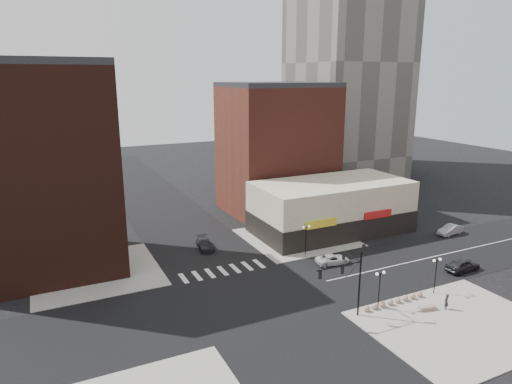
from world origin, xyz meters
TOP-DOWN VIEW (x-y plane):
  - ground at (0.00, 0.00)m, footprint 240.00×240.00m
  - road_ew at (0.00, 0.00)m, footprint 200.00×14.00m
  - road_ns at (0.00, 0.00)m, footprint 14.00×200.00m
  - sidewalk_nw at (-14.50, 14.50)m, footprint 15.00×15.00m
  - sidewalk_ne at (14.50, 14.50)m, footprint 15.00×15.00m
  - sidewalk_se at (16.00, -14.00)m, footprint 18.00×14.00m
  - building_nw at (-19.00, 18.50)m, footprint 16.00×15.00m
  - building_ne_midrise at (19.00, 29.50)m, footprint 18.00×15.00m
  - tower_far at (60.00, 56.00)m, footprint 18.00×18.00m
  - building_ne_row at (21.00, 15.00)m, footprint 24.20×12.20m
  - traffic_signal at (7.24, -7.83)m, footprint 5.59×3.09m
  - street_lamp_se_a at (11.00, -8.00)m, footprint 1.22×0.32m
  - street_lamp_se_b at (19.00, -8.00)m, footprint 1.22×0.32m
  - street_lamp_ne at (12.00, 8.00)m, footprint 1.22×0.32m
  - bollard_row at (13.18, -8.00)m, footprint 8.00×0.65m
  - white_suv at (13.68, 4.01)m, footprint 4.75×2.65m
  - dark_sedan_east at (27.07, -4.97)m, footprint 4.87×2.09m
  - silver_sedan at (36.69, 5.53)m, footprint 4.72×2.13m
  - dark_sedan_north at (0.49, 16.42)m, footprint 2.47×4.95m
  - pedestrian at (17.28, -11.22)m, footprint 0.71×0.55m
  - stone_bench at (15.37, -10.54)m, footprint 1.97×0.98m

SIDE VIEW (x-z plane):
  - ground at x=0.00m, z-range 0.00..0.00m
  - road_ew at x=0.00m, z-range 0.00..0.02m
  - road_ns at x=0.00m, z-range 0.00..0.02m
  - sidewalk_nw at x=-14.50m, z-range 0.00..0.12m
  - sidewalk_ne at x=14.50m, z-range 0.00..0.12m
  - sidewalk_se at x=16.00m, z-range 0.00..0.12m
  - stone_bench at x=15.37m, z-range 0.14..0.58m
  - bollard_row at x=13.18m, z-range 0.12..0.77m
  - white_suv at x=13.68m, z-range 0.00..1.26m
  - dark_sedan_north at x=0.49m, z-range 0.00..1.38m
  - silver_sedan at x=36.69m, z-range 0.00..1.50m
  - dark_sedan_east at x=27.07m, z-range 0.00..1.64m
  - pedestrian at x=17.28m, z-range 0.12..1.84m
  - street_lamp_se_a at x=11.00m, z-range 1.21..5.37m
  - street_lamp_se_b at x=19.00m, z-range 1.21..5.37m
  - street_lamp_ne at x=12.00m, z-range 1.21..5.37m
  - building_ne_row at x=21.00m, z-range -0.70..7.30m
  - traffic_signal at x=7.24m, z-range 1.07..8.85m
  - building_ne_midrise at x=19.00m, z-range 0.00..22.00m
  - building_nw at x=-19.00m, z-range 0.00..25.00m
  - tower_far at x=60.00m, z-range 0.00..82.00m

